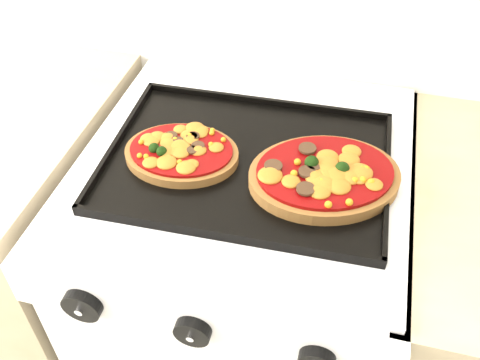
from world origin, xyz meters
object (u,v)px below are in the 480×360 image
(pizza_left, at_px, (182,152))
(pizza_right, at_px, (324,174))
(stove, at_px, (244,299))
(baking_tray, at_px, (247,160))

(pizza_left, xyz_separation_m, pizza_right, (0.25, 0.00, 0.00))
(stove, distance_m, pizza_right, 0.51)
(pizza_left, distance_m, pizza_right, 0.25)
(stove, relative_size, pizza_right, 3.58)
(stove, relative_size, baking_tray, 1.86)
(baking_tray, relative_size, pizza_right, 1.93)
(stove, height_order, baking_tray, baking_tray)
(baking_tray, height_order, pizza_right, pizza_right)
(pizza_left, relative_size, pizza_right, 0.79)
(stove, xyz_separation_m, baking_tray, (0.01, -0.02, 0.47))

